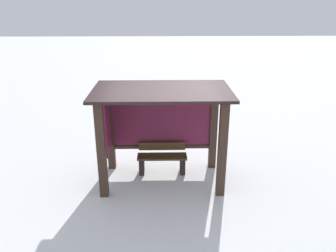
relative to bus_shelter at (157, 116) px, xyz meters
The scene contains 3 objects.
ground_plane 1.56m from the bus_shelter, 62.79° to the right, with size 60.00×60.00×0.00m, color white.
bus_shelter is the anchor object (origin of this frame).
bench_left_inside 1.21m from the bus_shelter, 58.61° to the left, with size 1.20×0.37×0.74m.
Camera 1 is at (-0.01, -7.11, 4.11)m, focal length 36.52 mm.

